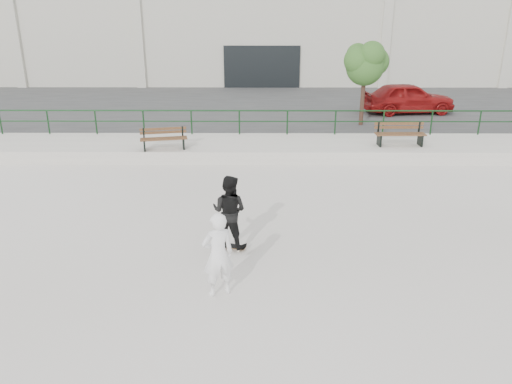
{
  "coord_description": "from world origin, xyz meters",
  "views": [
    {
      "loc": [
        -0.18,
        -9.69,
        5.48
      ],
      "look_at": [
        -0.25,
        2.0,
        1.16
      ],
      "focal_mm": 35.0,
      "sensor_mm": 36.0,
      "label": 1
    }
  ],
  "objects_px": {
    "bench_left": "(164,139)",
    "tree": "(366,62)",
    "red_car": "(408,98)",
    "standing_skater": "(229,211)",
    "seated_skater": "(218,255)",
    "bench_right": "(400,134)",
    "skateboard": "(230,246)"
  },
  "relations": [
    {
      "from": "bench_right",
      "to": "tree",
      "type": "distance_m",
      "value": 4.37
    },
    {
      "from": "bench_left",
      "to": "tree",
      "type": "distance_m",
      "value": 9.55
    },
    {
      "from": "standing_skater",
      "to": "seated_skater",
      "type": "height_order",
      "value": "standing_skater"
    },
    {
      "from": "skateboard",
      "to": "seated_skater",
      "type": "relative_size",
      "value": 0.45
    },
    {
      "from": "bench_right",
      "to": "seated_skater",
      "type": "xyz_separation_m",
      "value": [
        -6.22,
        -9.93,
        -0.04
      ]
    },
    {
      "from": "tree",
      "to": "seated_skater",
      "type": "distance_m",
      "value": 14.81
    },
    {
      "from": "red_car",
      "to": "standing_skater",
      "type": "height_order",
      "value": "red_car"
    },
    {
      "from": "bench_right",
      "to": "red_car",
      "type": "relative_size",
      "value": 0.43
    },
    {
      "from": "red_car",
      "to": "tree",
      "type": "bearing_deg",
      "value": 126.91
    },
    {
      "from": "tree",
      "to": "red_car",
      "type": "distance_m",
      "value": 4.35
    },
    {
      "from": "seated_skater",
      "to": "tree",
      "type": "bearing_deg",
      "value": -134.99
    },
    {
      "from": "bench_right",
      "to": "tree",
      "type": "xyz_separation_m",
      "value": [
        -0.76,
        3.62,
        2.33
      ]
    },
    {
      "from": "red_car",
      "to": "seated_skater",
      "type": "bearing_deg",
      "value": 146.27
    },
    {
      "from": "bench_right",
      "to": "bench_left",
      "type": "bearing_deg",
      "value": -177.25
    },
    {
      "from": "bench_left",
      "to": "red_car",
      "type": "relative_size",
      "value": 0.4
    },
    {
      "from": "bench_left",
      "to": "tree",
      "type": "bearing_deg",
      "value": 15.24
    },
    {
      "from": "standing_skater",
      "to": "seated_skater",
      "type": "distance_m",
      "value": 2.04
    },
    {
      "from": "bench_right",
      "to": "standing_skater",
      "type": "distance_m",
      "value": 9.99
    },
    {
      "from": "bench_left",
      "to": "standing_skater",
      "type": "bearing_deg",
      "value": -80.53
    },
    {
      "from": "standing_skater",
      "to": "seated_skater",
      "type": "relative_size",
      "value": 0.99
    },
    {
      "from": "standing_skater",
      "to": "tree",
      "type": "bearing_deg",
      "value": -94.54
    },
    {
      "from": "standing_skater",
      "to": "red_car",
      "type": "bearing_deg",
      "value": -99.48
    },
    {
      "from": "tree",
      "to": "standing_skater",
      "type": "xyz_separation_m",
      "value": [
        -5.36,
        -11.52,
        -2.29
      ]
    },
    {
      "from": "bench_left",
      "to": "bench_right",
      "type": "distance_m",
      "value": 9.0
    },
    {
      "from": "red_car",
      "to": "skateboard",
      "type": "relative_size",
      "value": 5.6
    },
    {
      "from": "skateboard",
      "to": "bench_left",
      "type": "bearing_deg",
      "value": 130.78
    },
    {
      "from": "red_car",
      "to": "seated_skater",
      "type": "distance_m",
      "value": 18.21
    },
    {
      "from": "red_car",
      "to": "bench_left",
      "type": "bearing_deg",
      "value": 115.32
    },
    {
      "from": "bench_left",
      "to": "standing_skater",
      "type": "xyz_separation_m",
      "value": [
        2.87,
        -7.29,
        0.09
      ]
    },
    {
      "from": "standing_skater",
      "to": "seated_skater",
      "type": "bearing_deg",
      "value": 107.32
    },
    {
      "from": "skateboard",
      "to": "standing_skater",
      "type": "bearing_deg",
      "value": 109.31
    },
    {
      "from": "skateboard",
      "to": "seated_skater",
      "type": "xyz_separation_m",
      "value": [
        -0.11,
        -2.04,
        0.82
      ]
    }
  ]
}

